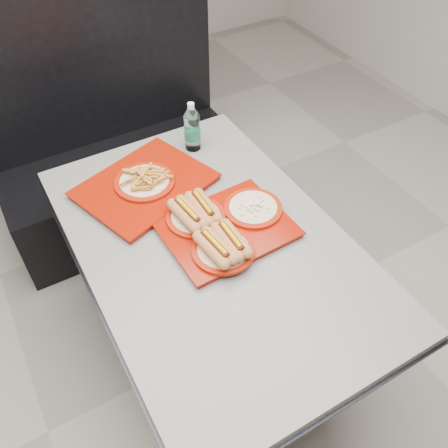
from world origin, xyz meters
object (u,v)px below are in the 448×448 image
booth_bench (118,156)px  water_bottle (192,129)px  diner_table (213,270)px  tray_far (145,183)px  tray_near (222,226)px

booth_bench → water_bottle: size_ratio=6.01×
diner_table → booth_bench: booth_bench is taller
diner_table → booth_bench: bearing=90.0°
water_bottle → tray_far: bearing=-153.4°
tray_far → water_bottle: size_ratio=2.65×
booth_bench → water_bottle: (0.20, -0.56, 0.45)m
tray_far → water_bottle: water_bottle is taller
booth_bench → tray_near: 1.14m
tray_near → tray_far: 0.40m
booth_bench → tray_far: size_ratio=2.27×
booth_bench → water_bottle: booth_bench is taller
tray_near → tray_far: tray_near is taller
diner_table → tray_far: bearing=103.8°
diner_table → tray_far: tray_far is taller
tray_far → booth_bench: bearing=82.4°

